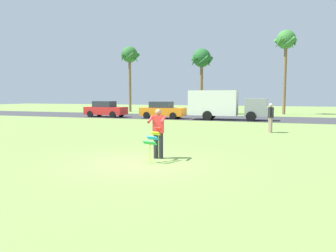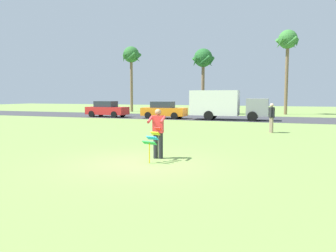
{
  "view_description": "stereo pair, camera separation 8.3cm",
  "coord_description": "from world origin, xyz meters",
  "px_view_note": "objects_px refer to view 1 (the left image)",
  "views": [
    {
      "loc": [
        4.38,
        -9.6,
        2.2
      ],
      "look_at": [
        0.23,
        1.99,
        1.05
      ],
      "focal_mm": 35.29,
      "sensor_mm": 36.0,
      "label": 1
    },
    {
      "loc": [
        4.46,
        -9.57,
        2.2
      ],
      "look_at": [
        0.23,
        1.99,
        1.05
      ],
      "focal_mm": 35.29,
      "sensor_mm": 36.0,
      "label": 2
    }
  ],
  "objects_px": {
    "kite_held": "(153,139)",
    "person_walker_near": "(271,117)",
    "parked_car_orange": "(162,110)",
    "palm_tree_centre_far": "(286,43)",
    "parked_truck_grey_van": "(223,104)",
    "palm_tree_left_near": "(130,57)",
    "parked_car_red": "(105,109)",
    "palm_tree_right_near": "(202,60)",
    "person_kite_flyer": "(158,131)"
  },
  "relations": [
    {
      "from": "kite_held",
      "to": "parked_car_red",
      "type": "bearing_deg",
      "value": 124.16
    },
    {
      "from": "parked_car_orange",
      "to": "palm_tree_left_near",
      "type": "xyz_separation_m",
      "value": [
        -8.66,
        10.68,
        6.41
      ]
    },
    {
      "from": "palm_tree_right_near",
      "to": "palm_tree_centre_far",
      "type": "relative_size",
      "value": 0.79
    },
    {
      "from": "parked_truck_grey_van",
      "to": "palm_tree_right_near",
      "type": "height_order",
      "value": "palm_tree_right_near"
    },
    {
      "from": "kite_held",
      "to": "parked_car_red",
      "type": "relative_size",
      "value": 0.27
    },
    {
      "from": "person_kite_flyer",
      "to": "palm_tree_left_near",
      "type": "relative_size",
      "value": 0.2
    },
    {
      "from": "parked_car_red",
      "to": "parked_truck_grey_van",
      "type": "xyz_separation_m",
      "value": [
        11.86,
        -0.0,
        0.64
      ]
    },
    {
      "from": "palm_tree_centre_far",
      "to": "person_walker_near",
      "type": "distance_m",
      "value": 21.09
    },
    {
      "from": "parked_car_orange",
      "to": "palm_tree_right_near",
      "type": "xyz_separation_m",
      "value": [
        1.75,
        8.07,
        5.38
      ]
    },
    {
      "from": "palm_tree_centre_far",
      "to": "palm_tree_left_near",
      "type": "bearing_deg",
      "value": -179.43
    },
    {
      "from": "person_kite_flyer",
      "to": "parked_truck_grey_van",
      "type": "bearing_deg",
      "value": 93.58
    },
    {
      "from": "parked_car_orange",
      "to": "palm_tree_centre_far",
      "type": "bearing_deg",
      "value": 45.28
    },
    {
      "from": "parked_car_red",
      "to": "person_walker_near",
      "type": "bearing_deg",
      "value": -28.84
    },
    {
      "from": "palm_tree_right_near",
      "to": "person_walker_near",
      "type": "relative_size",
      "value": 4.33
    },
    {
      "from": "palm_tree_centre_far",
      "to": "parked_car_orange",
      "type": "bearing_deg",
      "value": -134.72
    },
    {
      "from": "parked_truck_grey_van",
      "to": "person_walker_near",
      "type": "xyz_separation_m",
      "value": [
        4.47,
        -8.99,
        -0.48
      ]
    },
    {
      "from": "parked_car_red",
      "to": "palm_tree_right_near",
      "type": "height_order",
      "value": "palm_tree_right_near"
    },
    {
      "from": "parked_car_orange",
      "to": "palm_tree_right_near",
      "type": "bearing_deg",
      "value": 77.73
    },
    {
      "from": "person_kite_flyer",
      "to": "parked_truck_grey_van",
      "type": "xyz_separation_m",
      "value": [
        -1.16,
        18.62,
        0.46
      ]
    },
    {
      "from": "parked_car_red",
      "to": "palm_tree_left_near",
      "type": "xyz_separation_m",
      "value": [
        -2.5,
        10.68,
        6.41
      ]
    },
    {
      "from": "palm_tree_right_near",
      "to": "parked_truck_grey_van",
      "type": "bearing_deg",
      "value": -63.89
    },
    {
      "from": "parked_truck_grey_van",
      "to": "person_walker_near",
      "type": "distance_m",
      "value": 10.05
    },
    {
      "from": "parked_car_orange",
      "to": "person_walker_near",
      "type": "relative_size",
      "value": 2.43
    },
    {
      "from": "parked_car_orange",
      "to": "palm_tree_right_near",
      "type": "relative_size",
      "value": 0.56
    },
    {
      "from": "person_kite_flyer",
      "to": "palm_tree_centre_far",
      "type": "xyz_separation_m",
      "value": [
        3.89,
        29.49,
        7.05
      ]
    },
    {
      "from": "parked_car_red",
      "to": "palm_tree_left_near",
      "type": "distance_m",
      "value": 12.7
    },
    {
      "from": "kite_held",
      "to": "palm_tree_centre_far",
      "type": "bearing_deg",
      "value": 82.81
    },
    {
      "from": "kite_held",
      "to": "palm_tree_right_near",
      "type": "height_order",
      "value": "palm_tree_right_near"
    },
    {
      "from": "parked_car_orange",
      "to": "parked_truck_grey_van",
      "type": "xyz_separation_m",
      "value": [
        5.71,
        0.0,
        0.64
      ]
    },
    {
      "from": "parked_car_orange",
      "to": "palm_tree_centre_far",
      "type": "xyz_separation_m",
      "value": [
        10.77,
        10.87,
        7.23
      ]
    },
    {
      "from": "person_kite_flyer",
      "to": "person_walker_near",
      "type": "relative_size",
      "value": 1.0
    },
    {
      "from": "parked_car_orange",
      "to": "parked_truck_grey_van",
      "type": "bearing_deg",
      "value": 0.01
    },
    {
      "from": "parked_truck_grey_van",
      "to": "palm_tree_left_near",
      "type": "xyz_separation_m",
      "value": [
        -14.37,
        10.68,
        5.77
      ]
    },
    {
      "from": "person_kite_flyer",
      "to": "palm_tree_left_near",
      "type": "distance_m",
      "value": 33.74
    },
    {
      "from": "person_kite_flyer",
      "to": "palm_tree_right_near",
      "type": "relative_size",
      "value": 0.23
    },
    {
      "from": "palm_tree_centre_far",
      "to": "person_walker_near",
      "type": "bearing_deg",
      "value": -91.7
    },
    {
      "from": "palm_tree_centre_far",
      "to": "person_walker_near",
      "type": "xyz_separation_m",
      "value": [
        -0.59,
        -19.86,
        -7.07
      ]
    },
    {
      "from": "parked_car_orange",
      "to": "person_walker_near",
      "type": "height_order",
      "value": "person_walker_near"
    },
    {
      "from": "person_kite_flyer",
      "to": "parked_car_red",
      "type": "bearing_deg",
      "value": 124.98
    },
    {
      "from": "kite_held",
      "to": "parked_car_red",
      "type": "height_order",
      "value": "parked_car_red"
    },
    {
      "from": "kite_held",
      "to": "person_walker_near",
      "type": "relative_size",
      "value": 0.66
    },
    {
      "from": "kite_held",
      "to": "person_walker_near",
      "type": "height_order",
      "value": "person_walker_near"
    },
    {
      "from": "palm_tree_right_near",
      "to": "kite_held",
      "type": "bearing_deg",
      "value": -79.25
    },
    {
      "from": "kite_held",
      "to": "parked_truck_grey_van",
      "type": "relative_size",
      "value": 0.17
    },
    {
      "from": "palm_tree_right_near",
      "to": "person_walker_near",
      "type": "distance_m",
      "value": 19.73
    },
    {
      "from": "palm_tree_left_near",
      "to": "palm_tree_centre_far",
      "type": "distance_m",
      "value": 19.44
    },
    {
      "from": "parked_car_red",
      "to": "parked_car_orange",
      "type": "bearing_deg",
      "value": -0.01
    },
    {
      "from": "person_walker_near",
      "to": "kite_held",
      "type": "bearing_deg",
      "value": -107.3
    },
    {
      "from": "palm_tree_left_near",
      "to": "palm_tree_right_near",
      "type": "height_order",
      "value": "palm_tree_left_near"
    },
    {
      "from": "parked_truck_grey_van",
      "to": "person_walker_near",
      "type": "height_order",
      "value": "parked_truck_grey_van"
    }
  ]
}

